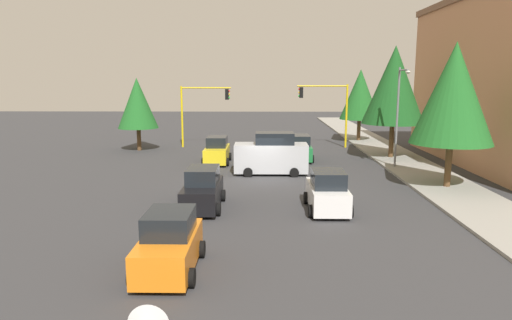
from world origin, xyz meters
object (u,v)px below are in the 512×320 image
object	(u,v)px
traffic_signal_far_left	(327,103)
street_lamp_curbside	(399,107)
tree_opposite_side	(137,103)
traffic_signal_far_right	(202,104)
delivery_van_silver	(272,155)
car_orange	(169,244)
car_black	(203,190)
tree_roadside_far	(360,94)
car_green	(299,149)
tree_roadside_mid	(394,85)
car_yellow	(217,151)
car_white	(327,192)
tree_roadside_near	(454,94)

from	to	relation	value
traffic_signal_far_left	street_lamp_curbside	size ratio (longest dim) A/B	0.82
traffic_signal_far_left	tree_opposite_side	world-z (taller)	tree_opposite_side
traffic_signal_far_right	delivery_van_silver	size ratio (longest dim) A/B	1.16
car_orange	car_black	size ratio (longest dim) A/B	0.92
tree_roadside_far	car_green	xyz separation A→B (m)	(10.73, -6.82, -3.79)
tree_roadside_mid	car_orange	bearing A→B (deg)	-31.28
traffic_signal_far_left	street_lamp_curbside	xyz separation A→B (m)	(10.39, 3.49, 0.30)
street_lamp_curbside	car_yellow	bearing A→B (deg)	-100.36
traffic_signal_far_right	street_lamp_curbside	size ratio (longest dim) A/B	0.79
car_white	car_yellow	size ratio (longest dim) A/B	0.98
tree_roadside_mid	car_white	xyz separation A→B (m)	(14.53, -6.98, -4.85)
car_white	car_yellow	world-z (taller)	same
car_white	traffic_signal_far_right	bearing A→B (deg)	-157.04
tree_roadside_far	tree_opposite_side	bearing A→B (deg)	-73.69
delivery_van_silver	traffic_signal_far_left	bearing A→B (deg)	156.51
tree_roadside_near	car_green	size ratio (longest dim) A/B	2.04
tree_roadside_near	car_black	world-z (taller)	tree_roadside_near
street_lamp_curbside	car_green	xyz separation A→B (m)	(-3.66, -6.52, -3.45)
traffic_signal_far_left	tree_roadside_near	distance (m)	16.76
delivery_van_silver	car_black	bearing A→B (deg)	-23.24
tree_opposite_side	car_orange	bearing A→B (deg)	17.10
tree_roadside_far	car_black	world-z (taller)	tree_roadside_far
street_lamp_curbside	tree_roadside_mid	world-z (taller)	tree_roadside_mid
traffic_signal_far_right	car_black	size ratio (longest dim) A/B	1.34
tree_roadside_mid	tree_roadside_far	bearing A→B (deg)	-177.14
car_green	car_yellow	bearing A→B (deg)	-77.82
car_white	car_black	world-z (taller)	same
car_yellow	tree_opposite_side	bearing A→B (deg)	-129.02
street_lamp_curbside	tree_roadside_mid	distance (m)	4.68
traffic_signal_far_right	tree_opposite_side	xyz separation A→B (m)	(2.00, -5.32, 0.19)
tree_roadside_mid	car_orange	size ratio (longest dim) A/B	2.29
traffic_signal_far_left	car_black	xyz separation A→B (m)	(20.14, -8.71, -3.15)
tree_roadside_near	car_green	world-z (taller)	tree_roadside_near
traffic_signal_far_left	tree_roadside_near	world-z (taller)	tree_roadside_near
tree_roadside_near	car_white	bearing A→B (deg)	-58.79
traffic_signal_far_left	street_lamp_curbside	distance (m)	10.97
traffic_signal_far_right	car_green	distance (m)	11.15
car_white	car_green	xyz separation A→B (m)	(-13.81, -0.34, 0.00)
street_lamp_curbside	tree_roadside_near	size ratio (longest dim) A/B	0.85
tree_roadside_far	car_white	xyz separation A→B (m)	(24.53, -6.48, -3.79)
tree_opposite_side	tree_roadside_mid	bearing A→B (deg)	79.22
tree_opposite_side	car_white	world-z (taller)	tree_opposite_side
traffic_signal_far_right	street_lamp_curbside	world-z (taller)	street_lamp_curbside
tree_roadside_mid	car_green	bearing A→B (deg)	-84.34
traffic_signal_far_left	delivery_van_silver	xyz separation A→B (m)	(12.00, -5.21, -2.77)
street_lamp_curbside	car_green	world-z (taller)	street_lamp_curbside
tree_roadside_mid	car_black	bearing A→B (deg)	-42.60
car_white	car_orange	distance (m)	9.37
car_black	car_green	bearing A→B (deg)	157.03
tree_opposite_side	car_yellow	distance (m)	10.16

